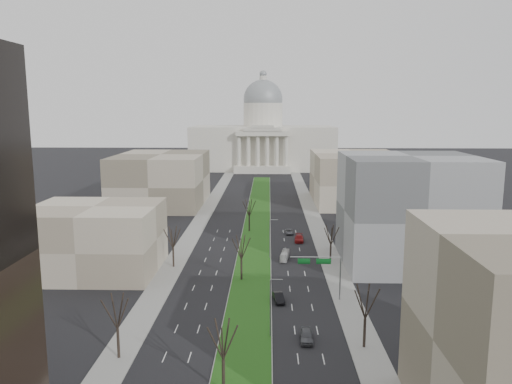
% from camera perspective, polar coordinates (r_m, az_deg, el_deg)
% --- Properties ---
extents(ground, '(600.00, 600.00, 0.00)m').
position_cam_1_polar(ground, '(139.74, 0.05, -4.56)').
color(ground, black).
rests_on(ground, ground).
extents(median, '(8.00, 222.03, 0.20)m').
position_cam_1_polar(median, '(138.74, 0.04, -4.62)').
color(median, '#999993').
rests_on(median, ground).
extents(sidewalk_left, '(5.00, 330.00, 0.15)m').
position_cam_1_polar(sidewalk_left, '(117.46, -8.90, -7.39)').
color(sidewalk_left, gray).
rests_on(sidewalk_left, ground).
extents(sidewalk_right, '(5.00, 330.00, 0.15)m').
position_cam_1_polar(sidewalk_right, '(116.46, 8.45, -7.52)').
color(sidewalk_right, gray).
rests_on(sidewalk_right, ground).
extents(capitol, '(80.00, 46.00, 55.00)m').
position_cam_1_polar(capitol, '(285.65, 0.80, 5.98)').
color(capitol, beige).
rests_on(capitol, ground).
extents(building_beige_left, '(26.00, 22.00, 14.00)m').
position_cam_1_polar(building_beige_left, '(110.23, -17.91, -5.13)').
color(building_beige_left, tan).
rests_on(building_beige_left, ground).
extents(building_grey_right, '(28.00, 26.00, 24.00)m').
position_cam_1_polar(building_grey_right, '(113.93, 17.05, -2.04)').
color(building_grey_right, slate).
rests_on(building_grey_right, ground).
extents(building_far_left, '(30.00, 40.00, 18.00)m').
position_cam_1_polar(building_far_left, '(181.37, -10.76, 1.44)').
color(building_far_left, gray).
rests_on(building_far_left, ground).
extents(building_far_right, '(30.00, 40.00, 18.00)m').
position_cam_1_polar(building_far_right, '(184.95, 11.31, 1.57)').
color(building_far_right, tan).
rests_on(building_far_right, ground).
extents(tree_left_mid, '(5.40, 5.40, 9.72)m').
position_cam_1_polar(tree_left_mid, '(72.01, -15.64, -12.89)').
color(tree_left_mid, black).
rests_on(tree_left_mid, ground).
extents(tree_left_far, '(5.28, 5.28, 9.50)m').
position_cam_1_polar(tree_left_far, '(108.96, -9.49, -5.05)').
color(tree_left_far, black).
rests_on(tree_left_far, ground).
extents(tree_right_mid, '(5.52, 5.52, 9.94)m').
position_cam_1_polar(tree_right_mid, '(73.96, 12.43, -12.01)').
color(tree_right_mid, black).
rests_on(tree_right_mid, ground).
extents(tree_right_far, '(5.04, 5.04, 9.07)m').
position_cam_1_polar(tree_right_far, '(111.82, 8.57, -4.81)').
color(tree_right_far, black).
rests_on(tree_right_far, ground).
extents(tree_median_a, '(5.40, 5.40, 9.72)m').
position_cam_1_polar(tree_median_a, '(61.96, -3.79, -16.36)').
color(tree_median_a, black).
rests_on(tree_median_a, ground).
extents(tree_median_b, '(5.40, 5.40, 9.72)m').
position_cam_1_polar(tree_median_b, '(99.39, -1.68, -6.25)').
color(tree_median_b, black).
rests_on(tree_median_b, ground).
extents(tree_median_c, '(5.40, 5.40, 9.72)m').
position_cam_1_polar(tree_median_c, '(138.27, -0.78, -1.74)').
color(tree_median_c, black).
rests_on(tree_median_c, ground).
extents(streetlamp_median_b, '(1.90, 0.20, 9.16)m').
position_cam_1_polar(streetlamp_median_b, '(76.32, 1.71, -12.99)').
color(streetlamp_median_b, gray).
rests_on(streetlamp_median_b, ground).
extents(streetlamp_median_c, '(1.90, 0.20, 9.16)m').
position_cam_1_polar(streetlamp_median_c, '(114.30, 1.63, -5.28)').
color(streetlamp_median_c, gray).
rests_on(streetlamp_median_c, ground).
extents(mast_arm_signs, '(9.12, 0.24, 8.09)m').
position_cam_1_polar(mast_arm_signs, '(90.54, 7.91, -8.52)').
color(mast_arm_signs, gray).
rests_on(mast_arm_signs, ground).
extents(car_grey_near, '(2.09, 4.87, 1.64)m').
position_cam_1_polar(car_grey_near, '(77.18, 5.79, -16.01)').
color(car_grey_near, '#4E5056').
rests_on(car_grey_near, ground).
extents(car_black, '(2.36, 4.90, 1.55)m').
position_cam_1_polar(car_black, '(90.87, 2.59, -11.94)').
color(car_black, black).
rests_on(car_black, ground).
extents(car_red, '(2.59, 5.68, 1.61)m').
position_cam_1_polar(car_red, '(130.03, 4.95, -5.31)').
color(car_red, maroon).
rests_on(car_red, ground).
extents(car_grey_far, '(2.21, 4.52, 1.24)m').
position_cam_1_polar(car_grey_far, '(137.57, 3.83, -4.54)').
color(car_grey_far, '#56575F').
rests_on(car_grey_far, ground).
extents(box_van, '(2.43, 6.69, 1.82)m').
position_cam_1_polar(box_van, '(114.76, 3.30, -7.26)').
color(box_van, silver).
rests_on(box_van, ground).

